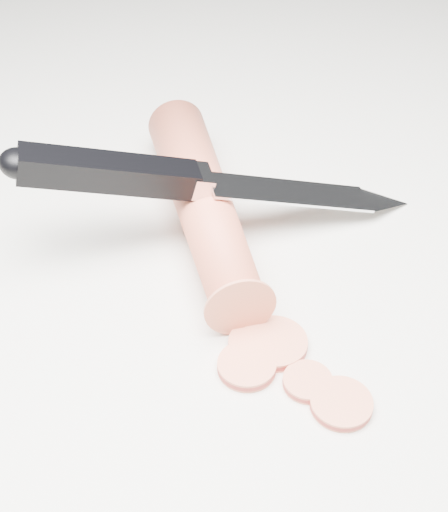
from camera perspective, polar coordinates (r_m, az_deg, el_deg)
ground at (r=0.47m, az=1.07°, el=-3.41°), size 2.40×2.40×0.00m
carrot at (r=0.51m, az=-1.67°, el=4.32°), size 0.12×0.21×0.04m
carrot_slice_0 at (r=0.44m, az=4.02°, el=-6.97°), size 0.04×0.04×0.01m
carrot_slice_1 at (r=0.43m, az=1.83°, el=-8.79°), size 0.04×0.04×0.01m
carrot_slice_2 at (r=0.42m, az=6.70°, el=-9.96°), size 0.03×0.03×0.01m
carrot_slice_3 at (r=0.42m, az=9.37°, el=-11.57°), size 0.04×0.04×0.01m
carrot_slice_4 at (r=0.44m, az=2.63°, el=-7.01°), size 0.03×0.03×0.01m
kitchen_knife at (r=0.49m, az=-0.05°, el=6.22°), size 0.28×0.15×0.09m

